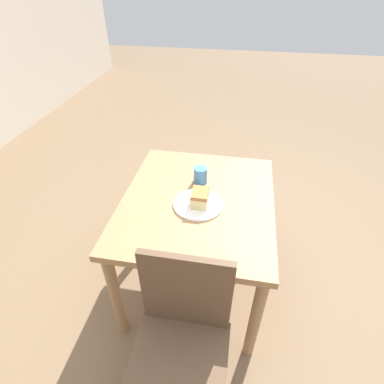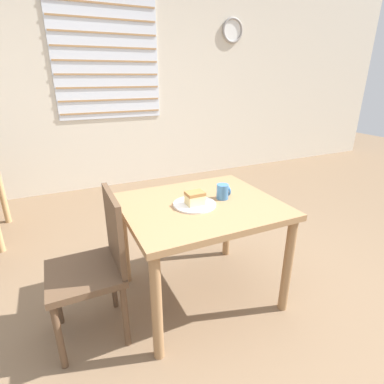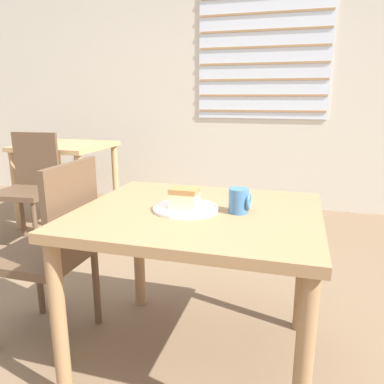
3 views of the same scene
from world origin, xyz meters
name	(u,v)px [view 1 (image 1 of 3)]	position (x,y,z in m)	size (l,w,h in m)	color
ground_plane	(251,295)	(0.00, 0.00, 0.00)	(14.00, 14.00, 0.00)	#7A6047
dining_table_near	(198,213)	(0.07, 0.38, 0.62)	(0.99, 0.84, 0.72)	#9E754C
chair_near_window	(181,341)	(-0.62, 0.34, 0.49)	(0.41, 0.41, 0.89)	brown
plate	(198,204)	(0.02, 0.37, 0.72)	(0.27, 0.27, 0.01)	white
cake_slice	(200,198)	(0.02, 0.36, 0.77)	(0.11, 0.09, 0.08)	beige
coffee_mug	(201,175)	(0.24, 0.39, 0.77)	(0.09, 0.08, 0.10)	teal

